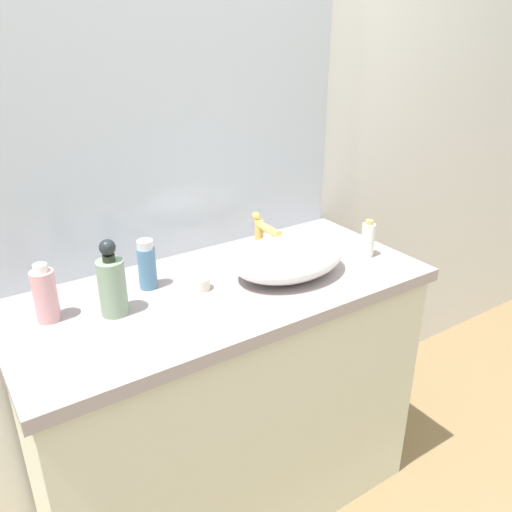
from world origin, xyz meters
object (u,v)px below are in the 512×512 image
Objects in this scene: spray_can at (368,240)px; candle_jar at (200,284)px; sink_basin at (288,258)px; soap_dispenser at (112,283)px; lotion_bottle at (147,265)px; perfume_bottle at (45,295)px.

spray_can reaches higher than candle_jar.
sink_basin is 0.29m from candle_jar.
lotion_bottle is at bearing 33.81° from soap_dispenser.
lotion_bottle is at bearing 158.05° from sink_basin.
perfume_bottle is at bearing 168.97° from sink_basin.
soap_dispenser is 0.18m from perfume_bottle.
lotion_bottle is 0.17m from candle_jar.
sink_basin is at bearing -13.29° from candle_jar.
candle_jar is (-0.28, 0.07, -0.04)m from sink_basin.
lotion_bottle is (0.14, 0.09, -0.02)m from soap_dispenser.
sink_basin is 0.44m from lotion_bottle.
candle_jar is (0.27, -0.00, -0.07)m from soap_dispenser.
perfume_bottle is 1.04m from spray_can.
soap_dispenser is 0.87m from spray_can.
spray_can is (0.87, -0.11, -0.03)m from soap_dispenser.
perfume_bottle reaches higher than lotion_bottle.
soap_dispenser is 1.43× the size of lotion_bottle.
soap_dispenser is at bearing 172.88° from spray_can.
lotion_bottle is at bearing 4.96° from perfume_bottle.
spray_can is at bearing -15.54° from lotion_bottle.
sink_basin is 2.90× the size of spray_can.
lotion_bottle is at bearing 142.15° from candle_jar.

